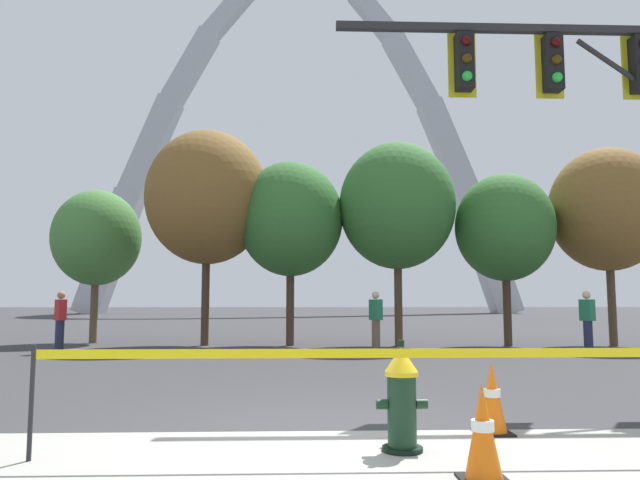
# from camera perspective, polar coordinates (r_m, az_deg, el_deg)

# --- Properties ---
(ground_plane) EXTENTS (240.00, 240.00, 0.00)m
(ground_plane) POSITION_cam_1_polar(r_m,az_deg,el_deg) (6.45, -0.46, -17.86)
(ground_plane) COLOR #333335
(fire_hydrant) EXTENTS (0.46, 0.48, 0.99)m
(fire_hydrant) POSITION_cam_1_polar(r_m,az_deg,el_deg) (5.61, 7.79, -14.79)
(fire_hydrant) COLOR black
(fire_hydrant) RESTS_ON ground
(caution_tape_barrier) EXTENTS (6.69, 0.04, 0.97)m
(caution_tape_barrier) POSITION_cam_1_polar(r_m,az_deg,el_deg) (5.39, 9.62, -12.73)
(caution_tape_barrier) COLOR #232326
(caution_tape_barrier) RESTS_ON ground
(traffic_cone_by_hydrant) EXTENTS (0.36, 0.36, 0.73)m
(traffic_cone_by_hydrant) POSITION_cam_1_polar(r_m,az_deg,el_deg) (6.51, 16.13, -14.33)
(traffic_cone_by_hydrant) COLOR black
(traffic_cone_by_hydrant) RESTS_ON ground
(traffic_cone_mid_sidewalk) EXTENTS (0.36, 0.36, 0.73)m
(traffic_cone_mid_sidewalk) POSITION_cam_1_polar(r_m,az_deg,el_deg) (4.86, 15.28, -17.37)
(traffic_cone_mid_sidewalk) COLOR black
(traffic_cone_mid_sidewalk) RESTS_ON ground
(traffic_signal_gantry) EXTENTS (6.42, 0.44, 6.00)m
(traffic_signal_gantry) POSITION_cam_1_polar(r_m,az_deg,el_deg) (10.60, 26.83, 10.81)
(traffic_signal_gantry) COLOR #232326
(traffic_signal_gantry) RESTS_ON ground
(monument_arch) EXTENTS (47.63, 2.81, 39.85)m
(monument_arch) POSITION_cam_1_polar(r_m,az_deg,el_deg) (66.27, -1.84, 8.29)
(monument_arch) COLOR #B2B5BC
(monument_arch) RESTS_ON ground
(tree_far_left) EXTENTS (2.82, 2.82, 4.94)m
(tree_far_left) POSITION_cam_1_polar(r_m,az_deg,el_deg) (20.71, -20.55, 0.18)
(tree_far_left) COLOR brown
(tree_far_left) RESTS_ON ground
(tree_left_mid) EXTENTS (3.78, 3.78, 6.62)m
(tree_left_mid) POSITION_cam_1_polar(r_m,az_deg,el_deg) (18.83, -10.71, 4.02)
(tree_left_mid) COLOR #473323
(tree_left_mid) RESTS_ON ground
(tree_center_left) EXTENTS (3.21, 3.21, 5.62)m
(tree_center_left) POSITION_cam_1_polar(r_m,az_deg,el_deg) (18.36, -2.83, 2.01)
(tree_center_left) COLOR #473323
(tree_center_left) RESTS_ON ground
(tree_center_right) EXTENTS (3.54, 3.54, 6.19)m
(tree_center_right) POSITION_cam_1_polar(r_m,az_deg,el_deg) (18.43, 7.37, 3.25)
(tree_center_right) COLOR brown
(tree_center_right) RESTS_ON ground
(tree_right_mid) EXTENTS (2.98, 2.98, 5.21)m
(tree_right_mid) POSITION_cam_1_polar(r_m,az_deg,el_deg) (19.00, 17.22, 1.14)
(tree_right_mid) COLOR #473323
(tree_right_mid) RESTS_ON ground
(tree_far_right) EXTENTS (3.46, 3.46, 6.05)m
(tree_far_right) POSITION_cam_1_polar(r_m,az_deg,el_deg) (20.37, 25.74, 2.65)
(tree_far_right) COLOR brown
(tree_far_right) RESTS_ON ground
(pedestrian_walking_left) EXTENTS (0.37, 0.39, 1.59)m
(pedestrian_walking_left) POSITION_cam_1_polar(r_m,az_deg,el_deg) (17.00, -23.57, -7.12)
(pedestrian_walking_left) COLOR #232847
(pedestrian_walking_left) RESTS_ON ground
(pedestrian_standing_center) EXTENTS (0.32, 0.39, 1.59)m
(pedestrian_standing_center) POSITION_cam_1_polar(r_m,az_deg,el_deg) (16.68, 24.19, -7.13)
(pedestrian_standing_center) COLOR #232847
(pedestrian_standing_center) RESTS_ON ground
(pedestrian_walking_right) EXTENTS (0.35, 0.39, 1.59)m
(pedestrian_walking_right) POSITION_cam_1_polar(r_m,az_deg,el_deg) (15.93, 5.36, -7.70)
(pedestrian_walking_right) COLOR brown
(pedestrian_walking_right) RESTS_ON ground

